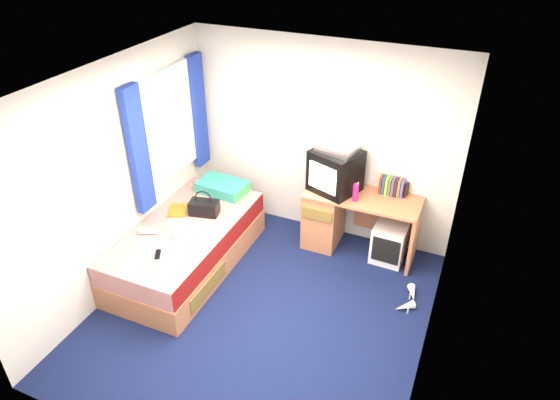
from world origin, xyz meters
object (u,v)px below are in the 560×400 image
at_px(pink_water_bottle, 355,193).
at_px(remote_control, 158,255).
at_px(pillow, 223,187).
at_px(magazine, 178,210).
at_px(bed, 187,246).
at_px(storage_cube, 389,243).
at_px(water_bottle, 148,231).
at_px(desk, 338,216).
at_px(crt_tv, 335,171).
at_px(white_heels, 409,300).
at_px(towel, 191,233).
at_px(colour_swatch_fan, 156,261).
at_px(picture_frame, 406,190).
at_px(vcr, 337,148).
at_px(aerosol_can, 356,188).
at_px(handbag, 204,207).

bearing_deg(pink_water_bottle, remote_control, -137.40).
relative_size(pillow, magazine, 2.12).
height_order(bed, storage_cube, bed).
bearing_deg(pink_water_bottle, water_bottle, -147.92).
distance_m(desk, crt_tv, 0.59).
xyz_separation_m(pink_water_bottle, remote_control, (-1.62, -1.49, -0.30)).
relative_size(pillow, remote_control, 3.71).
bearing_deg(bed, white_heels, 8.71).
xyz_separation_m(crt_tv, remote_control, (-1.33, -1.62, -0.45)).
distance_m(bed, remote_control, 0.62).
relative_size(pillow, white_heels, 1.28).
xyz_separation_m(crt_tv, towel, (-1.19, -1.21, -0.41)).
relative_size(desk, remote_control, 8.13).
distance_m(pink_water_bottle, white_heels, 1.27).
xyz_separation_m(colour_swatch_fan, remote_control, (-0.04, 0.08, 0.00)).
xyz_separation_m(storage_cube, picture_frame, (0.07, 0.25, 0.59)).
height_order(vcr, colour_swatch_fan, vcr).
distance_m(pink_water_bottle, colour_swatch_fan, 2.25).
distance_m(pink_water_bottle, towel, 1.84).
height_order(desk, white_heels, desk).
relative_size(bed, remote_control, 12.50).
distance_m(desk, magazine, 1.88).
distance_m(desk, vcr, 0.88).
bearing_deg(magazine, picture_frame, 23.35).
bearing_deg(crt_tv, colour_swatch_fan, -106.82).
xyz_separation_m(vcr, white_heels, (1.09, -0.70, -1.24)).
bearing_deg(aerosol_can, handbag, -153.83).
relative_size(vcr, aerosol_can, 2.60).
bearing_deg(remote_control, pillow, 62.01).
distance_m(handbag, colour_swatch_fan, 0.94).
relative_size(desk, magazine, 4.64).
relative_size(water_bottle, colour_swatch_fan, 0.91).
bearing_deg(remote_control, picture_frame, 12.11).
xyz_separation_m(storage_cube, magazine, (-2.32, -0.79, 0.32)).
height_order(aerosol_can, remote_control, aerosol_can).
bearing_deg(aerosol_can, vcr, 178.13).
xyz_separation_m(desk, handbag, (-1.37, -0.77, 0.22)).
bearing_deg(colour_swatch_fan, crt_tv, 52.89).
height_order(storage_cube, water_bottle, water_bottle).
xyz_separation_m(pink_water_bottle, aerosol_can, (-0.02, 0.13, -0.02)).
xyz_separation_m(picture_frame, pink_water_bottle, (-0.50, -0.34, 0.03)).
height_order(desk, vcr, vcr).
bearing_deg(vcr, handbag, -135.94).
relative_size(desk, handbag, 3.64).
bearing_deg(colour_swatch_fan, aerosol_can, 47.63).
bearing_deg(magazine, pink_water_bottle, 20.22).
height_order(colour_swatch_fan, remote_control, remote_control).
bearing_deg(bed, magazine, 135.78).
relative_size(towel, water_bottle, 1.49).
distance_m(storage_cube, water_bottle, 2.71).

